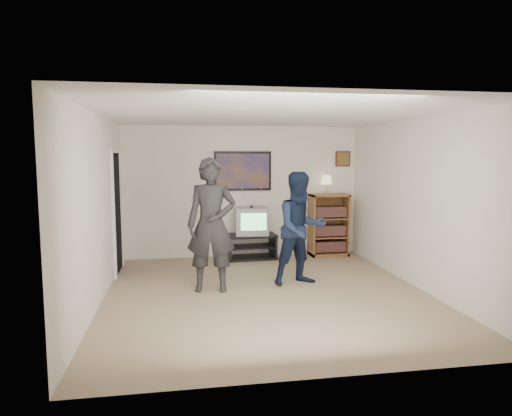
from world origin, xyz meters
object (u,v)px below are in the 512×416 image
object	(u,v)px
bookshelf	(329,225)
person_tall	(211,225)
crt_television	(251,221)
media_stand	(251,246)
person_short	(301,228)

from	to	relation	value
bookshelf	person_tall	world-z (taller)	person_tall
crt_television	person_tall	world-z (taller)	person_tall
media_stand	person_short	bearing A→B (deg)	-79.37
bookshelf	person_tall	bearing A→B (deg)	-140.64
media_stand	bookshelf	bearing A→B (deg)	-2.39
media_stand	crt_television	size ratio (longest dim) A/B	1.61
bookshelf	person_tall	xyz separation A→B (m)	(-2.42, -1.98, 0.36)
bookshelf	person_tall	distance (m)	3.15
media_stand	person_tall	bearing A→B (deg)	-118.51
person_short	crt_television	bearing A→B (deg)	91.59
media_stand	person_short	xyz separation A→B (m)	(0.48, -1.81, 0.62)
media_stand	person_tall	distance (m)	2.24
crt_television	bookshelf	size ratio (longest dim) A/B	0.50
media_stand	person_short	distance (m)	1.98
bookshelf	media_stand	bearing A→B (deg)	-178.15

